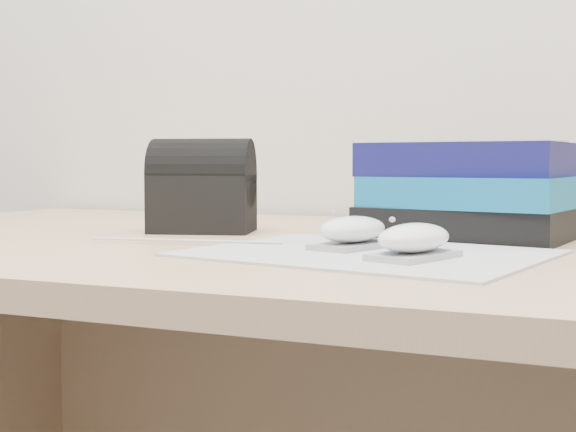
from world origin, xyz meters
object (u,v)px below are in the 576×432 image
at_px(book_stack, 471,191).
at_px(mouse_front, 414,241).
at_px(mouse_rear, 353,232).
at_px(pouch, 202,187).
at_px(desk, 383,418).

bearing_deg(book_stack, mouse_front, -91.26).
bearing_deg(book_stack, mouse_rear, -114.23).
bearing_deg(mouse_rear, mouse_front, -37.84).
height_order(mouse_rear, pouch, pouch).
bearing_deg(pouch, mouse_rear, -27.63).
bearing_deg(mouse_rear, desk, 93.28).
xyz_separation_m(desk, book_stack, (0.10, 0.05, 0.29)).
relative_size(mouse_rear, mouse_front, 1.00).
height_order(mouse_rear, mouse_front, same).
distance_m(desk, mouse_rear, 0.30).
bearing_deg(mouse_front, mouse_rear, 142.16).
bearing_deg(mouse_rear, pouch, 152.37).
bearing_deg(book_stack, pouch, -169.77).
distance_m(book_stack, pouch, 0.36).
height_order(book_stack, pouch, pouch).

